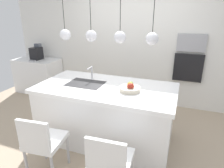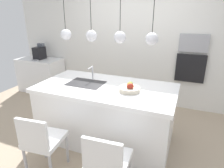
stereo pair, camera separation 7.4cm
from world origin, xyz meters
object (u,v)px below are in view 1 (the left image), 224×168
at_px(oven, 188,68).
at_px(chair_near, 43,141).
at_px(fruit_bowl, 130,88).
at_px(coffee_machine, 36,53).
at_px(chair_middle, 110,161).
at_px(microwave, 191,43).

distance_m(oven, chair_near, 3.05).
bearing_deg(fruit_bowl, chair_near, -130.52).
height_order(fruit_bowl, oven, oven).
bearing_deg(chair_near, coffee_machine, 130.52).
height_order(fruit_bowl, coffee_machine, coffee_machine).
bearing_deg(chair_middle, oven, 74.71).
distance_m(microwave, oven, 0.50).
bearing_deg(fruit_bowl, microwave, 64.97).
xyz_separation_m(microwave, oven, (0.00, 0.00, -0.50)).
bearing_deg(fruit_bowl, chair_middle, -86.47).
height_order(fruit_bowl, chair_middle, fruit_bowl).
relative_size(coffee_machine, chair_middle, 0.45).
xyz_separation_m(fruit_bowl, chair_middle, (0.06, -0.95, -0.47)).
xyz_separation_m(fruit_bowl, oven, (0.76, 1.64, -0.05)).
bearing_deg(oven, coffee_machine, -175.18).
xyz_separation_m(coffee_machine, chair_near, (1.95, -2.28, -0.51)).
distance_m(fruit_bowl, microwave, 1.86).
bearing_deg(fruit_bowl, coffee_machine, 154.10).
distance_m(microwave, chair_near, 3.15).
relative_size(microwave, oven, 0.96).
relative_size(oven, chair_near, 0.65).
distance_m(fruit_bowl, chair_middle, 1.06).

